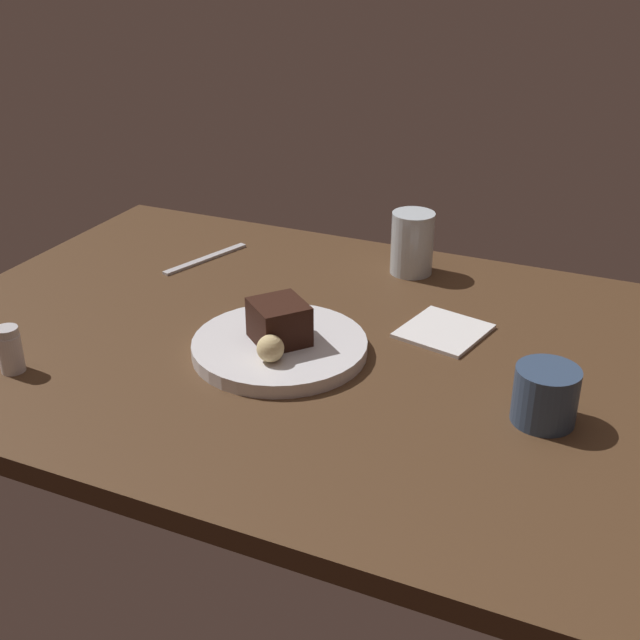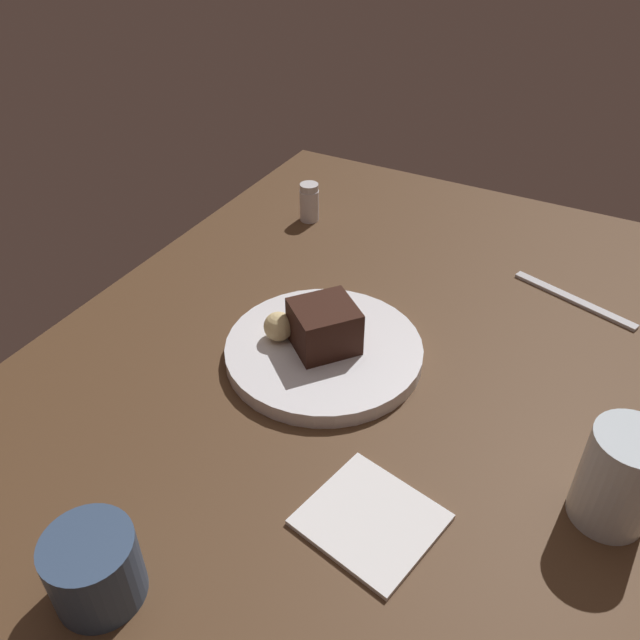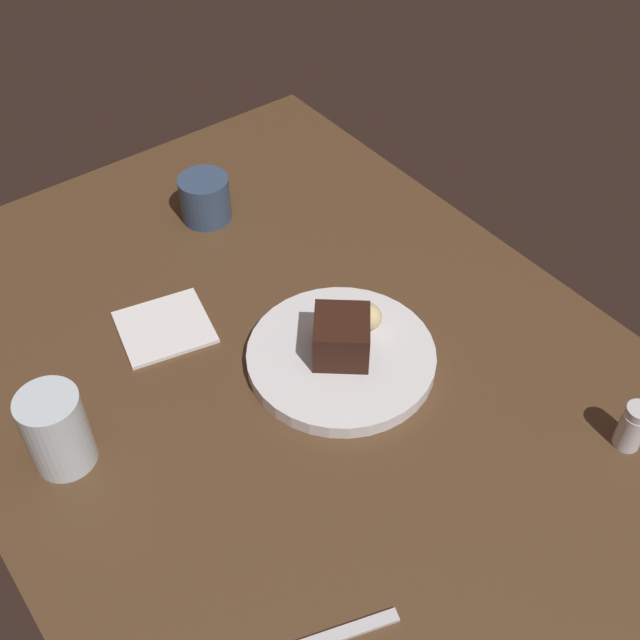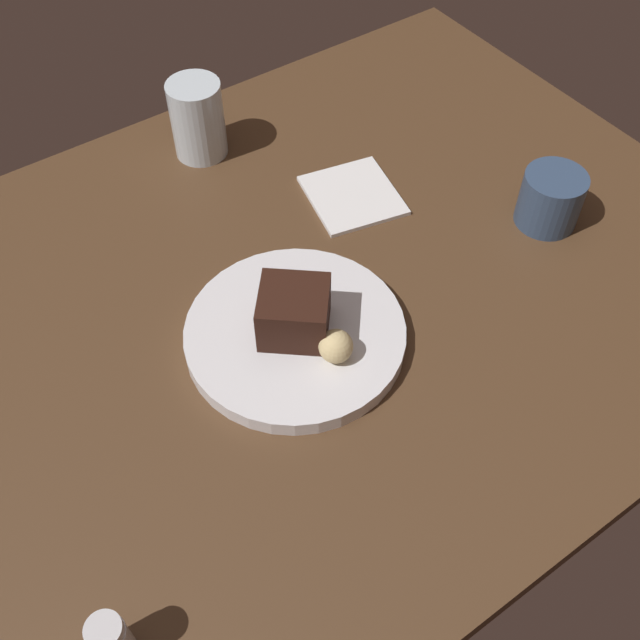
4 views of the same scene
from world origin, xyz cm
name	(u,v)px [view 2 (image 2 of 4)]	position (x,y,z in cm)	size (l,w,h in cm)	color
dining_table	(358,387)	(0.00, 0.00, 1.50)	(120.00, 84.00, 3.00)	#4C331E
dessert_plate	(324,351)	(1.55, 5.74, 4.03)	(25.56, 25.56, 2.05)	silver
chocolate_cake_slice	(324,326)	(1.56, 5.72, 8.07)	(7.72, 7.31, 6.03)	black
bread_roll	(278,326)	(-0.01, 11.56, 6.98)	(3.85, 3.85, 3.85)	#DBC184
salt_shaker	(309,202)	(33.40, 25.59, 6.33)	(3.36, 3.36, 6.76)	silver
water_glass	(619,478)	(-6.45, -30.56, 8.55)	(7.51, 7.51, 11.10)	silver
coffee_cup	(94,568)	(-36.74, 8.01, 6.71)	(8.12, 8.12, 7.43)	#334766
butter_knife	(574,300)	(29.97, -20.53, 3.25)	(19.00, 1.40, 0.50)	silver
folded_napkin	(371,520)	(-18.50, -10.20, 3.30)	(11.57, 12.40, 0.60)	white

